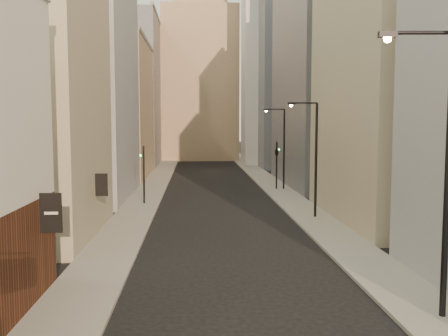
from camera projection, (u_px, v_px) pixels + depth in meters
sidewalk_left at (157, 180)px, 59.62m from camera, size 3.00×140.00×0.15m
sidewalk_right at (265, 180)px, 60.36m from camera, size 3.00×140.00×0.15m
left_bldg_beige at (26, 105)px, 29.75m from camera, size 8.00×12.00×16.00m
left_bldg_grey at (85, 89)px, 45.48m from camera, size 8.00×16.00×20.00m
left_bldg_tan at (116, 110)px, 63.51m from camera, size 8.00×18.00×17.00m
left_bldg_wingrid at (135, 92)px, 83.08m from camera, size 8.00×20.00×24.00m
right_bldg_beige at (394, 79)px, 34.92m from camera, size 8.00×16.00×20.00m
right_bldg_wingrid at (322, 67)px, 54.53m from camera, size 8.00×20.00×26.00m
highrise at (316, 8)px, 81.57m from camera, size 21.00×23.00×51.20m
clock_tower at (200, 66)px, 95.13m from camera, size 14.00×14.00×44.90m
white_tower at (268, 51)px, 81.75m from camera, size 8.00×8.00×41.50m
streetlamp_near at (441, 158)px, 17.08m from camera, size 2.63×0.40×10.01m
streetlamp_mid at (313, 153)px, 35.74m from camera, size 2.20×0.22×8.39m
streetlamp_far at (282, 144)px, 50.96m from camera, size 2.18×0.52×8.36m
traffic_light_left at (144, 165)px, 41.90m from camera, size 0.50×0.35×5.00m
traffic_light_right at (277, 154)px, 51.02m from camera, size 0.60×0.55×5.00m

